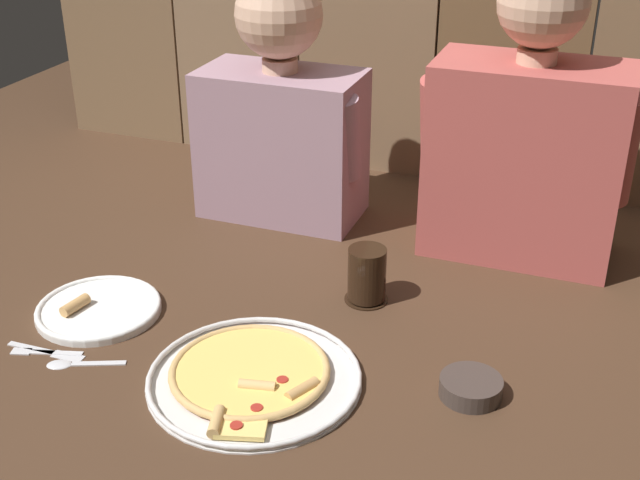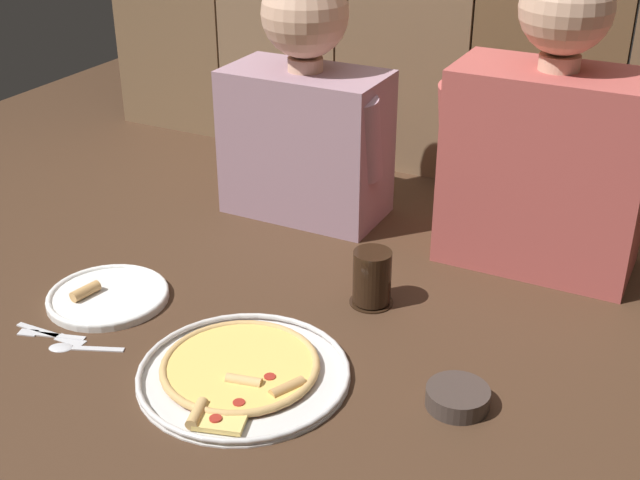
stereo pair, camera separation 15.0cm
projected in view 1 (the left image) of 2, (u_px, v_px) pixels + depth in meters
ground_plane at (310, 355)px, 1.49m from camera, size 3.20×3.20×0.00m
pizza_tray at (253, 376)px, 1.42m from camera, size 0.37×0.37×0.03m
dinner_plate at (98, 309)px, 1.62m from camera, size 0.24×0.24×0.03m
drinking_glass at (367, 275)px, 1.64m from camera, size 0.09×0.09×0.11m
dipping_bowl at (471, 386)px, 1.38m from camera, size 0.10×0.10×0.03m
table_fork at (43, 352)px, 1.50m from camera, size 0.13×0.05×0.01m
table_knife at (46, 351)px, 1.50m from camera, size 0.16×0.02×0.01m
table_spoon at (72, 363)px, 1.47m from camera, size 0.14×0.07×0.01m
diner_left at (281, 103)px, 1.90m from camera, size 0.41×0.21×0.58m
diner_right at (528, 127)px, 1.72m from camera, size 0.43×0.21×0.64m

